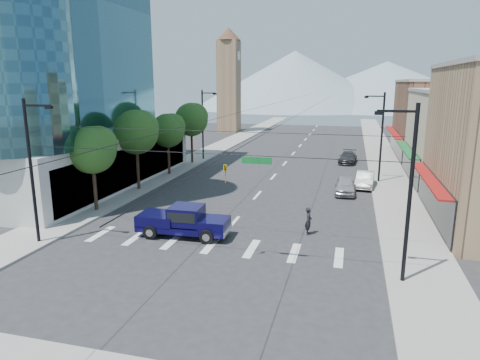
{
  "coord_description": "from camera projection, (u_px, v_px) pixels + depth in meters",
  "views": [
    {
      "loc": [
        7.91,
        -22.35,
        9.91
      ],
      "look_at": [
        0.25,
        6.87,
        3.0
      ],
      "focal_mm": 32.0,
      "sensor_mm": 36.0,
      "label": 1
    }
  ],
  "objects": [
    {
      "name": "ground",
      "position": [
        206.0,
        254.0,
        25.24
      ],
      "size": [
        160.0,
        160.0,
        0.0
      ],
      "primitive_type": "plane",
      "color": "#28282B",
      "rests_on": "ground"
    },
    {
      "name": "sidewalk_left",
      "position": [
        218.0,
        148.0,
        65.91
      ],
      "size": [
        4.0,
        120.0,
        0.15
      ],
      "primitive_type": "cube",
      "color": "gray",
      "rests_on": "ground"
    },
    {
      "name": "sidewalk_right",
      "position": [
        381.0,
        154.0,
        59.98
      ],
      "size": [
        4.0,
        120.0,
        0.15
      ],
      "primitive_type": "cube",
      "color": "gray",
      "rests_on": "ground"
    },
    {
      "name": "shop_mid",
      "position": [
        479.0,
        139.0,
        41.93
      ],
      "size": [
        12.0,
        14.0,
        9.0
      ],
      "primitive_type": "cube",
      "color": "tan",
      "rests_on": "ground"
    },
    {
      "name": "shop_far",
      "position": [
        446.0,
        120.0,
        56.91
      ],
      "size": [
        12.0,
        18.0,
        10.0
      ],
      "primitive_type": "cube",
      "color": "brown",
      "rests_on": "ground"
    },
    {
      "name": "clock_tower",
      "position": [
        229.0,
        79.0,
        85.41
      ],
      "size": [
        4.8,
        4.8,
        20.4
      ],
      "color": "#8C6B4C",
      "rests_on": "ground"
    },
    {
      "name": "mountain_left",
      "position": [
        295.0,
        80.0,
        167.95
      ],
      "size": [
        80.0,
        80.0,
        22.0
      ],
      "primitive_type": "cone",
      "color": "gray",
      "rests_on": "ground"
    },
    {
      "name": "mountain_right",
      "position": [
        386.0,
        85.0,
        169.17
      ],
      "size": [
        90.0,
        90.0,
        18.0
      ],
      "primitive_type": "cone",
      "color": "gray",
      "rests_on": "ground"
    },
    {
      "name": "tree_near",
      "position": [
        94.0,
        148.0,
        32.61
      ],
      "size": [
        3.65,
        3.64,
        6.71
      ],
      "color": "black",
      "rests_on": "ground"
    },
    {
      "name": "tree_midnear",
      "position": [
        138.0,
        131.0,
        39.08
      ],
      "size": [
        4.09,
        4.09,
        7.52
      ],
      "color": "black",
      "rests_on": "ground"
    },
    {
      "name": "tree_midfar",
      "position": [
        169.0,
        129.0,
        45.82
      ],
      "size": [
        3.65,
        3.64,
        6.71
      ],
      "color": "black",
      "rests_on": "ground"
    },
    {
      "name": "tree_far",
      "position": [
        192.0,
        119.0,
        52.28
      ],
      "size": [
        4.09,
        4.09,
        7.52
      ],
      "color": "black",
      "rests_on": "ground"
    },
    {
      "name": "signal_rig",
      "position": [
        202.0,
        182.0,
        23.22
      ],
      "size": [
        21.8,
        0.2,
        9.0
      ],
      "color": "black",
      "rests_on": "ground"
    },
    {
      "name": "lamp_pole_nw",
      "position": [
        204.0,
        122.0,
        55.07
      ],
      "size": [
        2.0,
        0.25,
        9.0
      ],
      "color": "black",
      "rests_on": "ground"
    },
    {
      "name": "lamp_pole_ne",
      "position": [
        380.0,
        134.0,
        42.25
      ],
      "size": [
        2.0,
        0.25,
        9.0
      ],
      "color": "black",
      "rests_on": "ground"
    },
    {
      "name": "pickup_truck",
      "position": [
        183.0,
        220.0,
        28.05
      ],
      "size": [
        6.16,
        2.55,
        2.06
      ],
      "rotation": [
        0.0,
        0.0,
        0.04
      ],
      "color": "#0B0739",
      "rests_on": "ground"
    },
    {
      "name": "pedestrian",
      "position": [
        309.0,
        221.0,
        28.4
      ],
      "size": [
        0.51,
        0.72,
        1.86
      ],
      "primitive_type": "imported",
      "rotation": [
        0.0,
        0.0,
        1.66
      ],
      "color": "black",
      "rests_on": "ground"
    },
    {
      "name": "parked_car_near",
      "position": [
        345.0,
        186.0,
        38.83
      ],
      "size": [
        1.88,
        4.5,
        1.52
      ],
      "primitive_type": "imported",
      "rotation": [
        0.0,
        0.0,
        0.02
      ],
      "color": "#ADADB2",
      "rests_on": "ground"
    },
    {
      "name": "parked_car_mid",
      "position": [
        365.0,
        180.0,
        41.28
      ],
      "size": [
        1.95,
        4.68,
        1.5
      ],
      "primitive_type": "imported",
      "rotation": [
        0.0,
        0.0,
        -0.08
      ],
      "color": "silver",
      "rests_on": "ground"
    },
    {
      "name": "parked_car_far",
      "position": [
        348.0,
        157.0,
        53.73
      ],
      "size": [
        2.39,
        5.08,
        1.43
      ],
      "primitive_type": "imported",
      "rotation": [
        0.0,
        0.0,
        -0.08
      ],
      "color": "#313133",
      "rests_on": "ground"
    }
  ]
}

